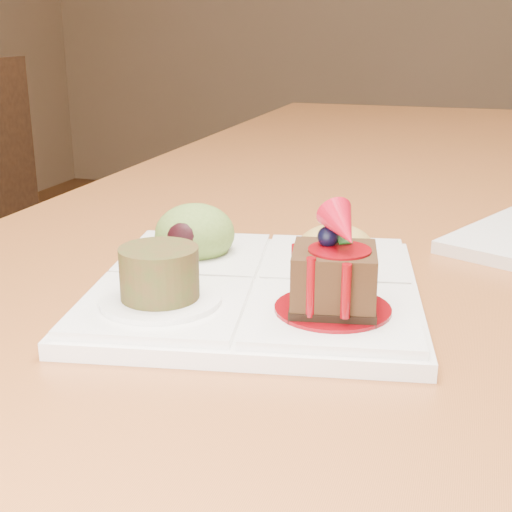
% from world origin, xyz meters
% --- Properties ---
extents(dining_table, '(1.00, 1.80, 0.75)m').
position_xyz_m(dining_table, '(0.00, 0.00, 0.68)').
color(dining_table, '#985227').
rests_on(dining_table, ground).
extents(chair_left, '(0.41, 0.41, 0.89)m').
position_xyz_m(chair_left, '(-0.80, 0.05, 0.51)').
color(chair_left, '#331D11').
rests_on(chair_left, ground).
extents(sampler_plate, '(0.28, 0.28, 0.10)m').
position_xyz_m(sampler_plate, '(-0.16, -0.52, 0.77)').
color(sampler_plate, white).
rests_on(sampler_plate, dining_table).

